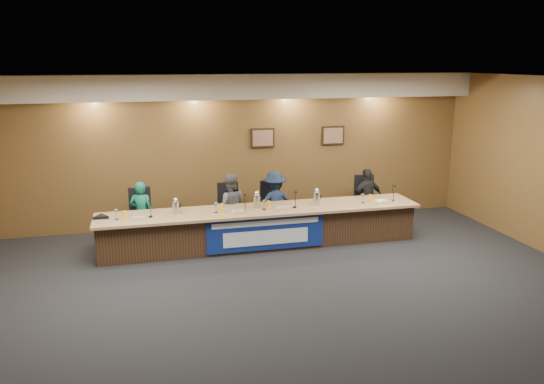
{
  "coord_description": "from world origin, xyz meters",
  "views": [
    {
      "loc": [
        -2.13,
        -7.03,
        3.48
      ],
      "look_at": [
        0.24,
        2.48,
        1.03
      ],
      "focal_mm": 35.0,
      "sensor_mm": 36.0,
      "label": 1
    }
  ],
  "objects": [
    {
      "name": "floor",
      "position": [
        0.0,
        0.0,
        0.0
      ],
      "size": [
        10.0,
        10.0,
        0.0
      ],
      "primitive_type": "plane",
      "color": "black",
      "rests_on": "ground"
    },
    {
      "name": "ceiling",
      "position": [
        0.0,
        0.0,
        3.2
      ],
      "size": [
        10.0,
        8.0,
        0.04
      ],
      "primitive_type": "cube",
      "color": "silver",
      "rests_on": "wall_back"
    },
    {
      "name": "wall_back",
      "position": [
        0.0,
        4.0,
        1.6
      ],
      "size": [
        10.0,
        0.04,
        3.2
      ],
      "primitive_type": "cube",
      "color": "brown",
      "rests_on": "floor"
    },
    {
      "name": "soffit",
      "position": [
        0.0,
        3.75,
        2.95
      ],
      "size": [
        10.0,
        0.5,
        0.5
      ],
      "primitive_type": "cube",
      "color": "beige",
      "rests_on": "wall_back"
    },
    {
      "name": "dais_body",
      "position": [
        0.0,
        2.4,
        0.35
      ],
      "size": [
        6.0,
        0.8,
        0.7
      ],
      "primitive_type": "cube",
      "color": "#392415",
      "rests_on": "floor"
    },
    {
      "name": "dais_top",
      "position": [
        0.0,
        2.35,
        0.72
      ],
      "size": [
        6.1,
        0.95,
        0.05
      ],
      "primitive_type": "cube",
      "color": "#99734B",
      "rests_on": "dais_body"
    },
    {
      "name": "banner",
      "position": [
        0.0,
        1.99,
        0.38
      ],
      "size": [
        2.2,
        0.02,
        0.65
      ],
      "primitive_type": "cube",
      "color": "navy",
      "rests_on": "dais_body"
    },
    {
      "name": "banner_text_upper",
      "position": [
        0.0,
        1.97,
        0.58
      ],
      "size": [
        2.0,
        0.01,
        0.1
      ],
      "primitive_type": "cube",
      "color": "silver",
      "rests_on": "banner"
    },
    {
      "name": "banner_text_lower",
      "position": [
        0.0,
        1.97,
        0.3
      ],
      "size": [
        1.6,
        0.01,
        0.28
      ],
      "primitive_type": "cube",
      "color": "silver",
      "rests_on": "banner"
    },
    {
      "name": "wall_photo_left",
      "position": [
        0.4,
        3.97,
        1.85
      ],
      "size": [
        0.52,
        0.04,
        0.42
      ],
      "primitive_type": "cube",
      "color": "black",
      "rests_on": "wall_back"
    },
    {
      "name": "wall_photo_right",
      "position": [
        2.0,
        3.97,
        1.85
      ],
      "size": [
        0.52,
        0.04,
        0.42
      ],
      "primitive_type": "cube",
      "color": "black",
      "rests_on": "wall_back"
    },
    {
      "name": "panelist_a",
      "position": [
        -2.2,
        2.98,
        0.63
      ],
      "size": [
        0.53,
        0.43,
        1.26
      ],
      "primitive_type": "imported",
      "rotation": [
        0.0,
        0.0,
        2.84
      ],
      "color": "#0C5842",
      "rests_on": "floor"
    },
    {
      "name": "panelist_b",
      "position": [
        -0.5,
        2.98,
        0.66
      ],
      "size": [
        0.69,
        0.56,
        1.32
      ],
      "primitive_type": "imported",
      "rotation": [
        0.0,
        0.0,
        3.04
      ],
      "color": "#4B4D50",
      "rests_on": "floor"
    },
    {
      "name": "panelist_c",
      "position": [
        0.42,
        2.98,
        0.66
      ],
      "size": [
        0.9,
        0.58,
        1.31
      ],
      "primitive_type": "imported",
      "rotation": [
        0.0,
        0.0,
        3.25
      ],
      "color": "#0F1B32",
      "rests_on": "floor"
    },
    {
      "name": "panelist_d",
      "position": [
        2.43,
        2.98,
        0.64
      ],
      "size": [
        0.79,
        0.43,
        1.28
      ],
      "primitive_type": "imported",
      "rotation": [
        0.0,
        0.0,
        3.31
      ],
      "color": "black",
      "rests_on": "floor"
    },
    {
      "name": "office_chair_a",
      "position": [
        -2.2,
        3.08,
        0.48
      ],
      "size": [
        0.53,
        0.53,
        0.08
      ],
      "primitive_type": "cube",
      "rotation": [
        0.0,
        0.0,
        0.1
      ],
      "color": "black",
      "rests_on": "floor"
    },
    {
      "name": "office_chair_b",
      "position": [
        -0.5,
        3.08,
        0.48
      ],
      "size": [
        0.5,
        0.5,
        0.08
      ],
      "primitive_type": "cube",
      "rotation": [
        0.0,
        0.0,
        -0.05
      ],
      "color": "black",
      "rests_on": "floor"
    },
    {
      "name": "office_chair_c",
      "position": [
        0.42,
        3.08,
        0.48
      ],
      "size": [
        0.53,
        0.53,
        0.08
      ],
      "primitive_type": "cube",
      "rotation": [
        0.0,
        0.0,
        0.1
      ],
      "color": "black",
      "rests_on": "floor"
    },
    {
      "name": "office_chair_d",
      "position": [
        2.43,
        3.08,
        0.48
      ],
      "size": [
        0.59,
        0.59,
        0.08
      ],
      "primitive_type": "cube",
      "rotation": [
        0.0,
        0.0,
        -0.26
      ],
      "color": "black",
      "rests_on": "floor"
    },
    {
      "name": "nameplate_a",
      "position": [
        -2.24,
        2.11,
        0.8
      ],
      "size": [
        0.24,
        0.08,
        0.1
      ],
      "primitive_type": "cube",
      "rotation": [
        0.31,
        0.0,
        0.0
      ],
      "color": "white",
      "rests_on": "dais_top"
    },
    {
      "name": "microphone_a",
      "position": [
        -2.05,
        2.29,
        0.76
      ],
      "size": [
        0.07,
        0.07,
        0.02
      ],
      "primitive_type": "cylinder",
      "color": "black",
      "rests_on": "dais_top"
    },
    {
      "name": "juice_glass_a",
      "position": [
        -2.49,
        2.27,
        0.82
      ],
      "size": [
        0.06,
        0.06,
        0.15
      ],
      "primitive_type": "cylinder",
      "color": "yellow",
      "rests_on": "dais_top"
    },
    {
      "name": "water_glass_a",
      "position": [
        -2.63,
        2.28,
        0.84
      ],
      "size": [
        0.08,
        0.08,
        0.18
      ],
      "primitive_type": "cylinder",
      "color": "silver",
      "rests_on": "dais_top"
    },
    {
      "name": "nameplate_b",
      "position": [
        -0.47,
        2.09,
        0.8
      ],
      "size": [
        0.24,
        0.08,
        0.1
      ],
      "primitive_type": "cube",
      "rotation": [
        0.31,
        0.0,
        0.0
      ],
      "color": "white",
      "rests_on": "dais_top"
    },
    {
      "name": "microphone_b",
      "position": [
        -0.34,
        2.28,
        0.76
      ],
      "size": [
        0.07,
        0.07,
        0.02
      ],
      "primitive_type": "cylinder",
      "color": "black",
      "rests_on": "dais_top"
    },
    {
      "name": "juice_glass_b",
      "position": [
        -0.76,
        2.28,
        0.82
      ],
      "size": [
        0.06,
        0.06,
        0.15
      ],
      "primitive_type": "cylinder",
      "color": "yellow",
      "rests_on": "dais_top"
    },
    {
      "name": "water_glass_b",
      "position": [
        -0.87,
        2.29,
        0.84
      ],
      "size": [
        0.08,
        0.08,
        0.18
      ],
      "primitive_type": "cylinder",
      "color": "silver",
      "rests_on": "dais_top"
    },
    {
      "name": "nameplate_c",
      "position": [
        0.4,
        2.13,
        0.8
      ],
      "size": [
        0.24,
        0.08,
        0.1
      ],
      "primitive_type": "cube",
      "rotation": [
        0.31,
        0.0,
        0.0
      ],
      "color": "white",
      "rests_on": "dais_top"
    },
    {
      "name": "microphone_c",
      "position": [
        0.63,
        2.27,
        0.76
      ],
      "size": [
        0.07,
        0.07,
        0.02
      ],
      "primitive_type": "cylinder",
      "color": "black",
      "rests_on": "dais_top"
    },
    {
      "name": "juice_glass_c",
      "position": [
        0.14,
        2.32,
        0.82
      ],
      "size": [
        0.06,
        0.06,
        0.15
      ],
      "primitive_type": "cylinder",
      "color": "yellow",
      "rests_on": "dais_top"
    },
    {
      "name": "water_glass_c",
      "position": [
        0.03,
        2.27,
        0.84
      ],
      "size": [
        0.08,
        0.08,
        0.18
      ],
      "primitive_type": "cylinder",
      "color": "silver",
      "rests_on": "dais_top"
    },
    {
      "name": "nameplate_d",
      "position": [
        2.43,
        2.09,
        0.8
      ],
      "size": [
        0.24,
        0.08,
        0.1
      ],
      "primitive_type": "cube",
      "rotation": [
        0.31,
        0.0,
        0.0
      ],
      "color": "white",
      "rests_on": "dais_top"
    },
    {
      "name": "microphone_d",
      "position": [
        2.64,
        2.27,
        0.76
      ],
      "size": [
        0.07,
        0.07,
        0.02
      ],
      "primitive_type": "cylinder",
      "color": "black",
      "rests_on": "dais_top"
    },
    {
      "name": "juice_glass_d",
      "position": [
        2.19,
        2.3,
        0.82
      ],
      "size": [
        0.06,
        0.06,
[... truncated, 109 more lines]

